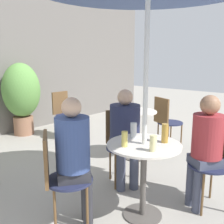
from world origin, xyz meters
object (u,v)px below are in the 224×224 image
beer_glass_0 (125,139)px  potted_plant_1 (21,93)px  bistro_chair_6 (64,110)px  beer_glass_2 (165,133)px  seated_person_0 (206,142)px  seated_person_1 (125,130)px  cafe_table_far (136,124)px  bistro_chair_4 (166,118)px  cafe_table_near (144,162)px  bistro_chair_1 (122,139)px  bistro_chair_2 (58,172)px  seated_person_2 (74,151)px  bistro_chair_0 (218,157)px  beer_glass_3 (134,130)px  beer_glass_1 (153,143)px

beer_glass_0 → potted_plant_1: bearing=74.4°
bistro_chair_6 → beer_glass_2: beer_glass_2 is taller
seated_person_0 → seated_person_1: bearing=-134.9°
cafe_table_far → beer_glass_2: 1.54m
bistro_chair_4 → beer_glass_0: size_ratio=6.30×
cafe_table_near → bistro_chair_6: bistro_chair_6 is taller
bistro_chair_1 → bistro_chair_4: 1.37m
bistro_chair_2 → potted_plant_1: bearing=10.7°
potted_plant_1 → seated_person_1: bearing=-97.2°
seated_person_0 → seated_person_1: (-0.15, 0.91, -0.01)m
seated_person_1 → bistro_chair_6: bearing=105.9°
seated_person_1 → beer_glass_2: seated_person_1 is taller
cafe_table_near → bistro_chair_4: 2.00m
bistro_chair_4 → seated_person_2: (-2.36, -0.42, 0.18)m
beer_glass_2 → bistro_chair_6: bearing=70.3°
bistro_chair_0 → beer_glass_0: bearing=-88.2°
beer_glass_2 → bistro_chair_2: bearing=143.8°
cafe_table_near → seated_person_1: size_ratio=0.63×
bistro_chair_4 → seated_person_2: 2.40m
cafe_table_near → bistro_chair_4: size_ratio=0.83×
seated_person_2 → beer_glass_0: size_ratio=8.51×
bistro_chair_6 → seated_person_1: size_ratio=0.76×
seated_person_0 → bistro_chair_1: bearing=-140.9°
beer_glass_0 → beer_glass_3: 0.28m
bistro_chair_2 → bistro_chair_6: 2.81m
bistro_chair_2 → potted_plant_1: potted_plant_1 is taller
cafe_table_far → potted_plant_1: bearing=100.5°
seated_person_0 → cafe_table_near: bearing=-90.0°
bistro_chair_4 → beer_glass_1: size_ratio=6.36×
cafe_table_near → beer_glass_3: (0.08, 0.19, 0.26)m
beer_glass_2 → beer_glass_1: bearing=-171.0°
seated_person_2 → bistro_chair_0: bearing=-90.0°
beer_glass_2 → potted_plant_1: (0.59, 3.55, 0.01)m
bistro_chair_2 → seated_person_2: size_ratio=0.74×
bistro_chair_2 → potted_plant_1: size_ratio=0.62×
beer_glass_0 → beer_glass_2: beer_glass_2 is taller
bistro_chair_2 → bistro_chair_6: bearing=-3.8°
seated_person_2 → beer_glass_2: size_ratio=6.63×
bistro_chair_4 → potted_plant_1: size_ratio=0.62×
cafe_table_far → potted_plant_1: (-0.46, 2.47, 0.30)m
cafe_table_far → seated_person_1: size_ratio=0.63×
bistro_chair_6 → bistro_chair_0: bearing=-99.7°
bistro_chair_6 → beer_glass_0: size_ratio=6.30×
cafe_table_far → seated_person_0: seated_person_0 is taller
bistro_chair_2 → seated_person_0: (1.17, -0.85, 0.17)m
bistro_chair_2 → beer_glass_2: beer_glass_2 is taller
bistro_chair_4 → beer_glass_2: beer_glass_2 is taller
seated_person_1 → beer_glass_0: 0.72m
beer_glass_1 → potted_plant_1: bearing=76.5°
cafe_table_far → seated_person_1: bearing=-151.9°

